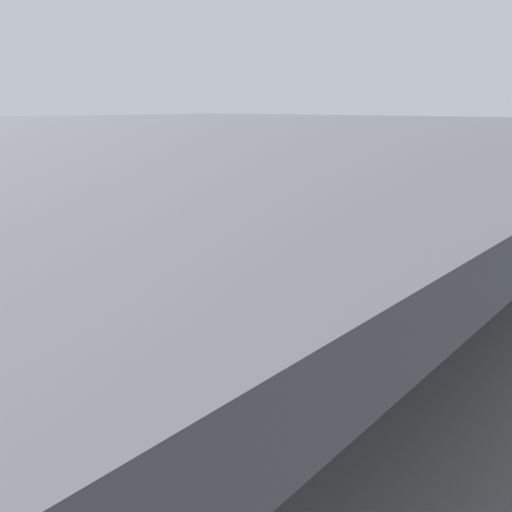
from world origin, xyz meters
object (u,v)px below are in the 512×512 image
(boarding_stairs, at_px, (312,282))
(traffic_cone_orange, at_px, (415,303))
(crew_worker_near_nose, at_px, (445,298))
(airplane_main, at_px, (214,241))
(crew_worker_by_stairs, at_px, (335,279))

(boarding_stairs, bearing_deg, traffic_cone_orange, -77.68)
(boarding_stairs, relative_size, crew_worker_near_nose, 3.10)
(airplane_main, bearing_deg, traffic_cone_orange, -76.61)
(airplane_main, distance_m, crew_worker_near_nose, 24.06)
(boarding_stairs, relative_size, traffic_cone_orange, 8.15)
(airplane_main, xyz_separation_m, crew_worker_near_nose, (6.47, -23.00, -2.77))
(boarding_stairs, xyz_separation_m, crew_worker_near_nose, (3.67, -12.09, 0.14))
(boarding_stairs, height_order, crew_worker_by_stairs, boarding_stairs)
(airplane_main, bearing_deg, crew_worker_near_nose, -74.29)
(crew_worker_by_stairs, bearing_deg, boarding_stairs, 136.70)
(crew_worker_near_nose, distance_m, traffic_cone_orange, 2.64)
(airplane_main, distance_m, crew_worker_by_stairs, 13.58)
(airplane_main, relative_size, crew_worker_by_stairs, 23.88)
(airplane_main, distance_m, boarding_stairs, 11.64)
(crew_worker_by_stairs, xyz_separation_m, traffic_cone_orange, (0.47, -8.39, -0.68))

